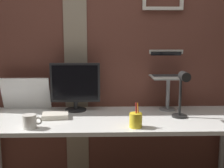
% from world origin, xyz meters
% --- Properties ---
extents(brick_wall_back, '(3.55, 0.16, 2.37)m').
position_xyz_m(brick_wall_back, '(-0.00, 0.49, 1.18)').
color(brick_wall_back, brown).
rests_on(brick_wall_back, ground_plane).
extents(desk, '(2.16, 0.69, 0.76)m').
position_xyz_m(desk, '(0.11, 0.08, 0.69)').
color(desk, white).
rests_on(desk, ground_plane).
extents(monitor, '(0.42, 0.18, 0.41)m').
position_xyz_m(monitor, '(-0.19, 0.31, 0.99)').
color(monitor, black).
rests_on(monitor, desk).
extents(laptop_stand, '(0.28, 0.22, 0.28)m').
position_xyz_m(laptop_stand, '(0.60, 0.31, 0.95)').
color(laptop_stand, gray).
rests_on(laptop_stand, desk).
extents(laptop, '(0.30, 0.29, 0.23)m').
position_xyz_m(laptop, '(0.60, 0.38, 1.11)').
color(laptop, silver).
rests_on(laptop, laptop_stand).
extents(whiteboard_panel, '(0.42, 0.11, 0.29)m').
position_xyz_m(whiteboard_panel, '(-0.63, 0.35, 0.90)').
color(whiteboard_panel, white).
rests_on(whiteboard_panel, desk).
extents(desk_lamp, '(0.12, 0.20, 0.37)m').
position_xyz_m(desk_lamp, '(0.64, 0.03, 0.99)').
color(desk_lamp, black).
rests_on(desk_lamp, desk).
extents(pen_cup, '(0.09, 0.09, 0.18)m').
position_xyz_m(pen_cup, '(0.27, -0.16, 0.81)').
color(pen_cup, yellow).
rests_on(pen_cup, desk).
extents(coffee_mug, '(0.14, 0.10, 0.10)m').
position_xyz_m(coffee_mug, '(-0.46, -0.16, 0.81)').
color(coffee_mug, silver).
rests_on(coffee_mug, desk).
extents(paper_clutter_stack, '(0.22, 0.16, 0.04)m').
position_xyz_m(paper_clutter_stack, '(-0.33, 0.08, 0.78)').
color(paper_clutter_stack, silver).
rests_on(paper_clutter_stack, desk).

